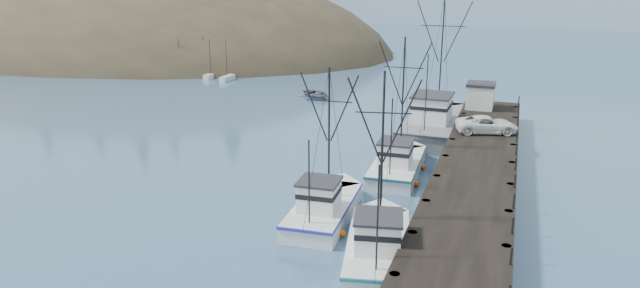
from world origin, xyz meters
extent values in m
plane|color=#334F72|center=(0.00, 0.00, 0.00)|extent=(400.00, 400.00, 0.00)
cube|color=black|center=(14.00, 16.00, 1.75)|extent=(6.00, 44.00, 0.50)
cylinder|color=black|center=(11.40, 1.00, 1.00)|extent=(0.56, 0.56, 2.00)
cylinder|color=black|center=(16.60, 1.00, 1.00)|extent=(0.56, 0.56, 2.00)
cylinder|color=black|center=(11.40, 6.00, 1.00)|extent=(0.56, 0.56, 2.00)
cylinder|color=black|center=(16.60, 6.00, 1.00)|extent=(0.56, 0.56, 2.00)
cylinder|color=black|center=(11.40, 11.00, 1.00)|extent=(0.56, 0.56, 2.00)
cylinder|color=black|center=(16.60, 11.00, 1.00)|extent=(0.56, 0.56, 2.00)
cylinder|color=black|center=(11.40, 16.00, 1.00)|extent=(0.56, 0.56, 2.00)
cylinder|color=black|center=(16.60, 16.00, 1.00)|extent=(0.56, 0.56, 2.00)
cylinder|color=black|center=(11.40, 21.00, 1.00)|extent=(0.56, 0.56, 2.00)
cylinder|color=black|center=(16.60, 21.00, 1.00)|extent=(0.56, 0.56, 2.00)
cylinder|color=black|center=(11.40, 26.00, 1.00)|extent=(0.56, 0.56, 2.00)
cylinder|color=black|center=(16.60, 26.00, 1.00)|extent=(0.56, 0.56, 2.00)
cylinder|color=black|center=(11.40, 31.00, 1.00)|extent=(0.56, 0.56, 2.00)
cylinder|color=black|center=(16.60, 31.00, 1.00)|extent=(0.56, 0.56, 2.00)
cylinder|color=black|center=(11.40, 36.00, 1.00)|extent=(0.56, 0.56, 2.00)
cylinder|color=black|center=(16.60, 36.00, 1.00)|extent=(0.56, 0.56, 2.00)
ellipsoid|color=#382D1E|center=(-70.00, 78.00, -6.00)|extent=(132.00, 78.00, 51.00)
ellipsoid|color=black|center=(-75.00, 82.00, -2.00)|extent=(109.20, 62.40, 41.60)
cube|color=beige|center=(-38.00, 56.00, 1.40)|extent=(4.00, 5.00, 2.80)
cube|color=beige|center=(-44.00, 60.00, 1.40)|extent=(4.00, 5.00, 2.80)
cube|color=beige|center=(-34.00, 62.00, 1.40)|extent=(4.00, 5.00, 2.80)
cube|color=#9EB2C6|center=(10.00, 170.00, 0.00)|extent=(360.00, 40.00, 26.00)
cube|color=silver|center=(-40.00, 185.00, 0.00)|extent=(180.00, 25.00, 18.00)
cube|color=silver|center=(-31.95, 52.20, 0.30)|extent=(1.00, 3.50, 0.90)
cylinder|color=black|center=(-31.95, 52.20, 3.20)|extent=(0.08, 0.08, 6.00)
cube|color=silver|center=(-44.81, 60.85, 0.30)|extent=(1.00, 3.50, 0.90)
cylinder|color=black|center=(-44.81, 60.85, 3.20)|extent=(0.08, 0.08, 6.00)
cube|color=silver|center=(-41.34, 58.64, 0.30)|extent=(1.00, 3.50, 0.90)
cylinder|color=black|center=(-41.34, 58.64, 3.20)|extent=(0.08, 0.08, 6.00)
cube|color=silver|center=(-25.98, 48.76, 0.30)|extent=(1.00, 3.50, 0.90)
cylinder|color=black|center=(-25.98, 48.76, 3.20)|extent=(0.08, 0.08, 6.00)
cube|color=silver|center=(-43.86, 58.71, 0.30)|extent=(1.00, 3.50, 0.90)
cylinder|color=black|center=(-43.86, 58.71, 3.20)|extent=(0.08, 0.08, 6.00)
cube|color=silver|center=(-37.49, 55.17, 0.30)|extent=(1.00, 3.50, 0.90)
cylinder|color=black|center=(-37.49, 55.17, 3.20)|extent=(0.08, 0.08, 6.00)
cube|color=silver|center=(-31.51, 59.29, 0.30)|extent=(1.00, 3.50, 0.90)
cylinder|color=black|center=(-31.51, 59.29, 3.20)|extent=(0.08, 0.08, 6.00)
cube|color=silver|center=(-34.96, 49.75, 0.30)|extent=(1.00, 3.50, 0.90)
cylinder|color=black|center=(-34.96, 49.75, 3.20)|extent=(0.08, 0.08, 6.00)
cube|color=silver|center=(-40.75, 64.26, 0.30)|extent=(1.00, 3.50, 0.90)
cylinder|color=black|center=(-40.75, 64.26, 3.20)|extent=(0.08, 0.08, 6.00)
cube|color=silver|center=(-29.35, 49.71, 0.30)|extent=(1.00, 3.50, 0.90)
cylinder|color=black|center=(-29.35, 49.71, 3.20)|extent=(0.08, 0.08, 6.00)
cube|color=silver|center=(9.43, 0.91, 0.45)|extent=(5.34, 9.80, 1.60)
cube|color=silver|center=(8.53, 5.46, 0.45)|extent=(3.55, 3.55, 1.60)
cube|color=#1C6871|center=(9.43, 0.91, 1.15)|extent=(5.46, 10.05, 0.18)
cube|color=silver|center=(9.66, -0.26, 2.20)|extent=(2.99, 3.06, 1.90)
cube|color=#26262B|center=(9.66, -0.26, 3.23)|extent=(3.25, 3.33, 0.16)
cylinder|color=black|center=(9.15, 2.31, 6.16)|extent=(0.14, 0.14, 9.82)
cylinder|color=black|center=(10.12, -2.59, 4.20)|extent=(0.10, 0.10, 5.89)
cube|color=silver|center=(4.57, 5.09, 0.45)|extent=(4.01, 8.95, 1.60)
cube|color=silver|center=(4.33, 9.47, 0.45)|extent=(3.53, 3.53, 1.60)
cube|color=#2324A0|center=(4.57, 5.09, 1.15)|extent=(4.10, 9.18, 0.18)
cube|color=silver|center=(4.63, 3.96, 2.20)|extent=(2.61, 2.61, 1.90)
cube|color=#26262B|center=(4.63, 3.96, 3.23)|extent=(2.83, 2.84, 0.16)
cylinder|color=black|center=(4.50, 6.44, 5.80)|extent=(0.14, 0.14, 9.10)
cylinder|color=black|center=(4.76, 1.72, 3.98)|extent=(0.10, 0.10, 5.46)
cube|color=silver|center=(7.51, 15.74, 0.45)|extent=(3.98, 9.57, 1.60)
cube|color=silver|center=(7.33, 20.46, 0.45)|extent=(3.63, 3.63, 1.60)
cube|color=#154557|center=(7.51, 15.74, 1.15)|extent=(4.07, 9.82, 0.18)
cube|color=silver|center=(7.55, 14.53, 2.20)|extent=(2.64, 2.76, 1.90)
cube|color=#26262B|center=(7.55, 14.53, 3.23)|extent=(2.87, 3.01, 0.16)
cylinder|color=black|center=(7.45, 17.19, 6.30)|extent=(0.14, 0.14, 10.09)
cylinder|color=black|center=(7.64, 12.11, 4.28)|extent=(0.10, 0.10, 6.05)
cube|color=slate|center=(8.61, 29.16, 0.75)|extent=(5.47, 14.78, 2.20)
cube|color=slate|center=(8.81, 36.48, 0.75)|extent=(5.09, 5.09, 2.20)
cube|color=black|center=(8.61, 29.16, 1.75)|extent=(5.58, 15.16, 0.18)
cube|color=silver|center=(8.56, 27.28, 3.15)|extent=(3.67, 4.23, 2.60)
cube|color=#26262B|center=(8.56, 27.28, 4.53)|extent=(3.98, 4.61, 0.16)
cylinder|color=black|center=(8.67, 31.41, 7.93)|extent=(0.14, 0.14, 12.15)
cylinder|color=black|center=(8.46, 23.53, 5.50)|extent=(0.10, 0.10, 7.29)
cube|color=silver|center=(12.81, 34.00, 3.25)|extent=(2.80, 3.00, 2.50)
cube|color=#26262B|center=(12.81, 34.00, 4.65)|extent=(3.00, 3.20, 0.30)
imported|color=silver|center=(14.13, 24.11, 2.78)|extent=(6.13, 4.06, 1.56)
imported|color=#54565D|center=(-8.89, 41.84, 0.00)|extent=(6.61, 6.58, 1.13)
camera|label=1|loc=(16.13, -29.16, 16.58)|focal=32.00mm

